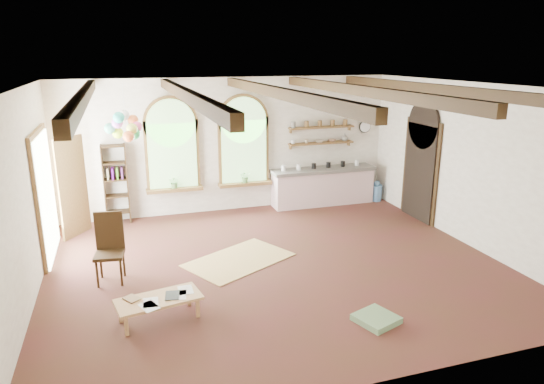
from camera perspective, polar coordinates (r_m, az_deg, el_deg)
name	(u,v)px	position (r m, az deg, el deg)	size (l,w,h in m)	color
floor	(276,265)	(8.95, 0.49, -8.55)	(8.00, 8.00, 0.00)	#502421
ceiling_beams	(277,92)	(8.17, 0.54, 11.65)	(6.20, 6.80, 0.18)	#342110
window_left	(172,148)	(11.42, -11.67, 5.11)	(1.30, 0.28, 2.20)	brown
window_right	(244,144)	(11.71, -3.35, 5.68)	(1.30, 0.28, 2.20)	brown
left_doorway	(45,197)	(9.98, -25.12, -0.49)	(0.10, 1.90, 2.50)	brown
right_doorway	(420,172)	(11.60, 16.97, 2.22)	(0.10, 1.30, 2.40)	black
kitchen_counter	(323,186)	(12.40, 5.99, 0.71)	(2.68, 0.62, 0.94)	beige
wall_shelf_lower	(321,143)	(12.32, 5.79, 5.75)	(1.70, 0.24, 0.04)	brown
wall_shelf_upper	(322,127)	(12.26, 5.85, 7.59)	(1.70, 0.24, 0.04)	brown
wall_clock	(365,127)	(12.87, 10.87, 7.56)	(0.32, 0.32, 0.04)	black
bookshelf	(116,184)	(11.41, -17.90, 0.89)	(0.53, 0.32, 1.80)	#342110
coffee_table	(159,301)	(7.31, -13.18, -12.34)	(1.27, 0.76, 0.34)	tan
side_chair	(111,262)	(8.66, -18.46, -7.85)	(0.53, 0.53, 1.18)	#342110
floor_mat	(239,260)	(9.15, -3.91, -7.97)	(1.90, 1.17, 0.02)	tan
floor_cushion	(376,319)	(7.35, 12.16, -14.37)	(0.53, 0.53, 0.09)	#65895E
water_jug_a	(376,192)	(12.96, 12.14, -0.02)	(0.28, 0.28, 0.53)	#5382B3
water_jug_b	(377,191)	(13.06, 12.22, 0.08)	(0.27, 0.27, 0.52)	#5382B3
balloon_cluster	(125,126)	(10.14, -16.87, 7.41)	(0.75, 0.80, 1.14)	silver
table_book	(127,301)	(7.31, -16.73, -12.17)	(0.17, 0.25, 0.02)	olive
tablet	(172,295)	(7.31, -11.66, -11.82)	(0.20, 0.28, 0.01)	black
potted_plant_left	(175,182)	(11.48, -11.40, 1.18)	(0.27, 0.23, 0.30)	#598C4C
potted_plant_right	(245,176)	(11.77, -3.16, 1.84)	(0.27, 0.23, 0.30)	#598C4C
shelf_cup_a	(293,142)	(12.04, 2.51, 5.90)	(0.12, 0.10, 0.10)	white
shelf_cup_b	(306,141)	(12.16, 4.06, 5.97)	(0.10, 0.10, 0.09)	beige
shelf_bowl_a	(319,141)	(12.30, 5.59, 5.95)	(0.22, 0.22, 0.05)	beige
shelf_bowl_b	(332,140)	(12.44, 7.08, 6.04)	(0.20, 0.20, 0.06)	#8C664C
shelf_vase	(345,137)	(12.57, 8.55, 6.39)	(0.18, 0.18, 0.19)	slate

